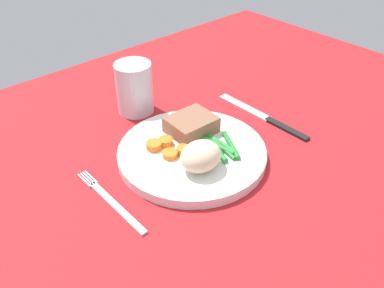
{
  "coord_description": "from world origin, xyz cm",
  "views": [
    {
      "loc": [
        -36.23,
        -36.64,
        42.52
      ],
      "look_at": [
        -1.78,
        1.57,
        4.6
      ],
      "focal_mm": 37.73,
      "sensor_mm": 36.0,
      "label": 1
    }
  ],
  "objects_px": {
    "fork": "(112,202)",
    "knife": "(264,117)",
    "dinner_plate": "(192,153)",
    "meat_portion": "(191,125)",
    "water_glass": "(135,91)"
  },
  "relations": [
    {
      "from": "knife",
      "to": "meat_portion",
      "type": "bearing_deg",
      "value": 167.22
    },
    {
      "from": "dinner_plate",
      "to": "knife",
      "type": "bearing_deg",
      "value": -0.92
    },
    {
      "from": "fork",
      "to": "water_glass",
      "type": "height_order",
      "value": "water_glass"
    },
    {
      "from": "fork",
      "to": "knife",
      "type": "distance_m",
      "value": 0.33
    },
    {
      "from": "knife",
      "to": "fork",
      "type": "bearing_deg",
      "value": -177.19
    },
    {
      "from": "meat_portion",
      "to": "water_glass",
      "type": "relative_size",
      "value": 0.79
    },
    {
      "from": "meat_portion",
      "to": "knife",
      "type": "bearing_deg",
      "value": -15.64
    },
    {
      "from": "fork",
      "to": "knife",
      "type": "relative_size",
      "value": 0.81
    },
    {
      "from": "knife",
      "to": "water_glass",
      "type": "xyz_separation_m",
      "value": [
        -0.16,
        0.18,
        0.04
      ]
    },
    {
      "from": "dinner_plate",
      "to": "meat_portion",
      "type": "distance_m",
      "value": 0.05
    },
    {
      "from": "dinner_plate",
      "to": "fork",
      "type": "height_order",
      "value": "dinner_plate"
    },
    {
      "from": "meat_portion",
      "to": "knife",
      "type": "distance_m",
      "value": 0.15
    },
    {
      "from": "dinner_plate",
      "to": "knife",
      "type": "distance_m",
      "value": 0.18
    },
    {
      "from": "dinner_plate",
      "to": "water_glass",
      "type": "distance_m",
      "value": 0.18
    },
    {
      "from": "fork",
      "to": "water_glass",
      "type": "distance_m",
      "value": 0.25
    }
  ]
}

